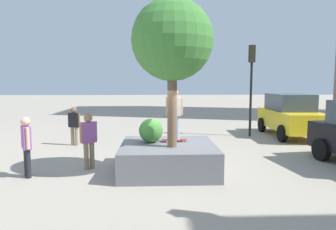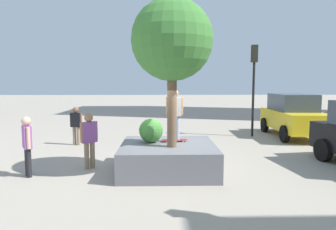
{
  "view_description": "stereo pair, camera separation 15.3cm",
  "coord_description": "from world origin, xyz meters",
  "px_view_note": "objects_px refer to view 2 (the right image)",
  "views": [
    {
      "loc": [
        9.32,
        -0.56,
        2.71
      ],
      "look_at": [
        0.19,
        -0.2,
        1.74
      ],
      "focal_mm": 32.2,
      "sensor_mm": 36.0,
      "label": 1
    },
    {
      "loc": [
        9.32,
        -0.41,
        2.71
      ],
      "look_at": [
        0.19,
        -0.2,
        1.74
      ],
      "focal_mm": 32.2,
      "sensor_mm": 36.0,
      "label": 2
    }
  ],
  "objects_px": {
    "planter_ledge": "(168,157)",
    "skateboard": "(175,140)",
    "traffic_light_median": "(254,75)",
    "plaza_tree": "(172,41)",
    "pedestrian_crossing": "(27,142)",
    "taxi_cab": "(293,115)",
    "passerby_with_bag": "(76,123)",
    "bystander_watching": "(89,137)",
    "skateboarder": "(175,111)"
  },
  "relations": [
    {
      "from": "planter_ledge",
      "to": "skateboard",
      "type": "bearing_deg",
      "value": 148.17
    },
    {
      "from": "planter_ledge",
      "to": "traffic_light_median",
      "type": "bearing_deg",
      "value": 143.33
    },
    {
      "from": "planter_ledge",
      "to": "skateboard",
      "type": "xyz_separation_m",
      "value": [
        -0.35,
        0.22,
        0.48
      ]
    },
    {
      "from": "plaza_tree",
      "to": "pedestrian_crossing",
      "type": "height_order",
      "value": "plaza_tree"
    },
    {
      "from": "planter_ledge",
      "to": "plaza_tree",
      "type": "distance_m",
      "value": 3.51
    },
    {
      "from": "plaza_tree",
      "to": "taxi_cab",
      "type": "distance_m",
      "value": 9.39
    },
    {
      "from": "passerby_with_bag",
      "to": "bystander_watching",
      "type": "bearing_deg",
      "value": 21.34
    },
    {
      "from": "plaza_tree",
      "to": "taxi_cab",
      "type": "height_order",
      "value": "plaza_tree"
    },
    {
      "from": "skateboarder",
      "to": "bystander_watching",
      "type": "height_order",
      "value": "skateboarder"
    },
    {
      "from": "taxi_cab",
      "to": "pedestrian_crossing",
      "type": "xyz_separation_m",
      "value": [
        6.38,
        -10.56,
        -0.08
      ]
    },
    {
      "from": "planter_ledge",
      "to": "skateboard",
      "type": "distance_m",
      "value": 0.63
    },
    {
      "from": "planter_ledge",
      "to": "taxi_cab",
      "type": "distance_m",
      "value": 8.78
    },
    {
      "from": "taxi_cab",
      "to": "passerby_with_bag",
      "type": "relative_size",
      "value": 2.79
    },
    {
      "from": "traffic_light_median",
      "to": "skateboard",
      "type": "bearing_deg",
      "value": -36.95
    },
    {
      "from": "taxi_cab",
      "to": "pedestrian_crossing",
      "type": "bearing_deg",
      "value": -58.89
    },
    {
      "from": "bystander_watching",
      "to": "pedestrian_crossing",
      "type": "bearing_deg",
      "value": -63.4
    },
    {
      "from": "pedestrian_crossing",
      "to": "passerby_with_bag",
      "type": "distance_m",
      "value": 4.49
    },
    {
      "from": "bystander_watching",
      "to": "skateboard",
      "type": "bearing_deg",
      "value": 90.77
    },
    {
      "from": "traffic_light_median",
      "to": "passerby_with_bag",
      "type": "xyz_separation_m",
      "value": [
        1.95,
        -8.37,
        -2.16
      ]
    },
    {
      "from": "passerby_with_bag",
      "to": "taxi_cab",
      "type": "bearing_deg",
      "value": 100.27
    },
    {
      "from": "skateboard",
      "to": "bystander_watching",
      "type": "bearing_deg",
      "value": -89.23
    },
    {
      "from": "skateboard",
      "to": "traffic_light_median",
      "type": "bearing_deg",
      "value": 143.05
    },
    {
      "from": "plaza_tree",
      "to": "bystander_watching",
      "type": "xyz_separation_m",
      "value": [
        -0.71,
        -2.6,
        -2.89
      ]
    },
    {
      "from": "skateboarder",
      "to": "taxi_cab",
      "type": "distance_m",
      "value": 8.4
    },
    {
      "from": "planter_ledge",
      "to": "plaza_tree",
      "type": "height_order",
      "value": "plaza_tree"
    },
    {
      "from": "skateboard",
      "to": "bystander_watching",
      "type": "height_order",
      "value": "bystander_watching"
    },
    {
      "from": "plaza_tree",
      "to": "bystander_watching",
      "type": "distance_m",
      "value": 3.95
    },
    {
      "from": "bystander_watching",
      "to": "pedestrian_crossing",
      "type": "relative_size",
      "value": 1.01
    },
    {
      "from": "skateboarder",
      "to": "traffic_light_median",
      "type": "relative_size",
      "value": 0.35
    },
    {
      "from": "plaza_tree",
      "to": "passerby_with_bag",
      "type": "height_order",
      "value": "plaza_tree"
    },
    {
      "from": "plaza_tree",
      "to": "skateboarder",
      "type": "bearing_deg",
      "value": 171.51
    },
    {
      "from": "passerby_with_bag",
      "to": "skateboard",
      "type": "bearing_deg",
      "value": 48.62
    },
    {
      "from": "bystander_watching",
      "to": "passerby_with_bag",
      "type": "bearing_deg",
      "value": -158.66
    },
    {
      "from": "skateboarder",
      "to": "skateboard",
      "type": "bearing_deg",
      "value": -90.0
    },
    {
      "from": "plaza_tree",
      "to": "planter_ledge",
      "type": "bearing_deg",
      "value": -165.03
    },
    {
      "from": "skateboard",
      "to": "passerby_with_bag",
      "type": "xyz_separation_m",
      "value": [
        -3.66,
        -4.15,
        0.07
      ]
    },
    {
      "from": "skateboarder",
      "to": "passerby_with_bag",
      "type": "relative_size",
      "value": 0.95
    },
    {
      "from": "taxi_cab",
      "to": "plaza_tree",
      "type": "bearing_deg",
      "value": -45.39
    },
    {
      "from": "plaza_tree",
      "to": "skateboard",
      "type": "xyz_separation_m",
      "value": [
        -0.74,
        0.11,
        -3.01
      ]
    },
    {
      "from": "planter_ledge",
      "to": "passerby_with_bag",
      "type": "bearing_deg",
      "value": -135.52
    },
    {
      "from": "planter_ledge",
      "to": "skateboarder",
      "type": "height_order",
      "value": "skateboarder"
    },
    {
      "from": "traffic_light_median",
      "to": "passerby_with_bag",
      "type": "height_order",
      "value": "traffic_light_median"
    },
    {
      "from": "bystander_watching",
      "to": "passerby_with_bag",
      "type": "relative_size",
      "value": 1.05
    },
    {
      "from": "planter_ledge",
      "to": "skateboarder",
      "type": "xyz_separation_m",
      "value": [
        -0.35,
        0.22,
        1.42
      ]
    },
    {
      "from": "traffic_light_median",
      "to": "bystander_watching",
      "type": "height_order",
      "value": "traffic_light_median"
    },
    {
      "from": "skateboard",
      "to": "planter_ledge",
      "type": "bearing_deg",
      "value": -31.83
    },
    {
      "from": "planter_ledge",
      "to": "skateboard",
      "type": "height_order",
      "value": "skateboard"
    },
    {
      "from": "planter_ledge",
      "to": "taxi_cab",
      "type": "xyz_separation_m",
      "value": [
        -5.89,
        6.48,
        0.67
      ]
    },
    {
      "from": "pedestrian_crossing",
      "to": "skateboard",
      "type": "bearing_deg",
      "value": 100.97
    },
    {
      "from": "taxi_cab",
      "to": "skateboarder",
      "type": "bearing_deg",
      "value": -48.49
    }
  ]
}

